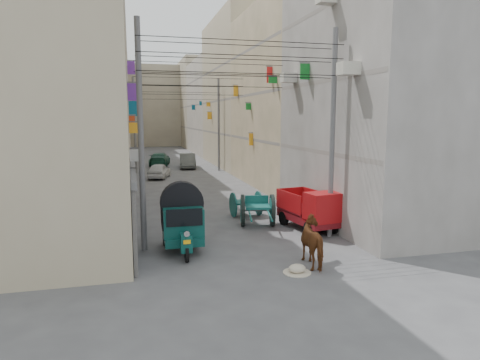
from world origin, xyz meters
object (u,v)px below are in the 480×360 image
object	(u,v)px
auto_rickshaw	(182,220)
tonga_cart	(257,210)
mini_truck	(313,212)
distant_car_green	(160,159)
feed_sack	(297,268)
horse	(316,242)
second_cart	(246,203)
distant_car_grey	(188,161)
distant_car_white	(159,171)

from	to	relation	value
auto_rickshaw	tonga_cart	distance (m)	4.41
mini_truck	distant_car_green	size ratio (longest dim) A/B	0.75
tonga_cart	feed_sack	distance (m)	5.79
horse	distant_car_green	bearing A→B (deg)	-83.02
distant_car_green	mini_truck	bearing A→B (deg)	109.28
tonga_cart	second_cart	bearing A→B (deg)	102.56
mini_truck	horse	bearing A→B (deg)	-122.07
distant_car_grey	distant_car_green	distance (m)	3.66
mini_truck	distant_car_white	bearing A→B (deg)	96.96
distant_car_grey	distant_car_green	bearing A→B (deg)	136.52
tonga_cart	distant_car_grey	distance (m)	22.25
mini_truck	second_cart	xyz separation A→B (m)	(-1.98, 3.33, -0.21)
distant_car_white	distant_car_green	size ratio (longest dim) A/B	0.79
auto_rickshaw	distant_car_white	world-z (taller)	auto_rickshaw
auto_rickshaw	distant_car_green	xyz separation A→B (m)	(0.99, 27.60, -0.47)
second_cart	distant_car_grey	xyz separation A→B (m)	(-0.16, 20.32, 0.04)
auto_rickshaw	feed_sack	xyz separation A→B (m)	(3.11, -3.15, -0.97)
feed_sack	distant_car_grey	distance (m)	27.99
second_cart	distant_car_white	bearing A→B (deg)	99.66
distant_car_white	distant_car_grey	size ratio (longest dim) A/B	0.84
tonga_cart	feed_sack	size ratio (longest dim) A/B	6.08
mini_truck	horse	distance (m)	4.16
mini_truck	distant_car_white	size ratio (longest dim) A/B	0.96
distant_car_grey	second_cart	bearing A→B (deg)	-83.91
tonga_cart	distant_car_grey	world-z (taller)	tonga_cart
second_cart	horse	bearing A→B (deg)	-89.88
tonga_cart	horse	world-z (taller)	horse
tonga_cart	mini_truck	world-z (taller)	mini_truck
second_cart	distant_car_grey	bearing A→B (deg)	87.56
feed_sack	distant_car_green	world-z (taller)	distant_car_green
second_cart	feed_sack	size ratio (longest dim) A/B	2.60
feed_sack	horse	bearing A→B (deg)	30.76
auto_rickshaw	horse	bearing A→B (deg)	-32.88
distant_car_green	tonga_cart	bearing A→B (deg)	105.38
tonga_cart	feed_sack	xyz separation A→B (m)	(-0.45, -5.74, -0.59)
distant_car_white	distant_car_grey	distance (m)	6.80
mini_truck	feed_sack	size ratio (longest dim) A/B	6.13
tonga_cart	distant_car_grey	xyz separation A→B (m)	(-0.17, 22.25, -0.05)
distant_car_grey	distant_car_green	size ratio (longest dim) A/B	0.93
second_cart	distant_car_green	world-z (taller)	distant_car_green
mini_truck	horse	world-z (taller)	mini_truck
second_cart	distant_car_green	distance (m)	23.23
tonga_cart	distant_car_green	world-z (taller)	tonga_cart
auto_rickshaw	feed_sack	world-z (taller)	auto_rickshaw
auto_rickshaw	distant_car_white	xyz separation A→B (m)	(0.38, 18.73, -0.52)
distant_car_grey	distant_car_green	world-z (taller)	distant_car_grey
distant_car_grey	distant_car_white	bearing A→B (deg)	-110.60
auto_rickshaw	feed_sack	bearing A→B (deg)	-44.19
distant_car_green	horse	bearing A→B (deg)	105.07
auto_rickshaw	distant_car_grey	xyz separation A→B (m)	(3.39, 24.83, -0.44)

